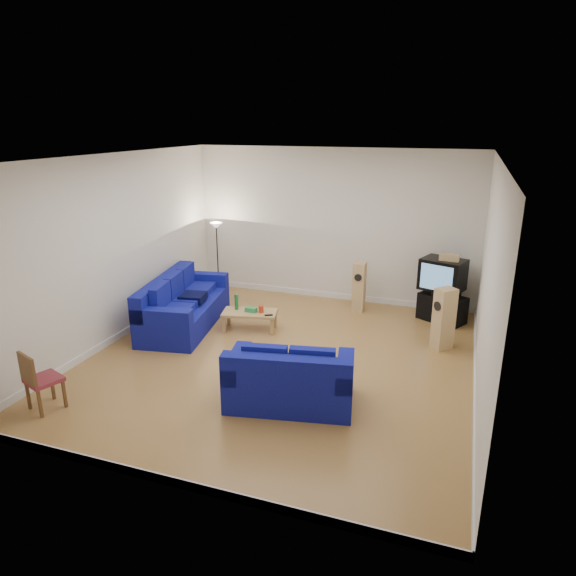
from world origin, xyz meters
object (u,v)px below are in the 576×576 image
(sofa_loveseat, at_px, (290,383))
(tv_stand, at_px, (442,308))
(coffee_table, at_px, (250,314))
(television, at_px, (443,274))
(sofa_three_seat, at_px, (182,308))

(sofa_loveseat, height_order, tv_stand, sofa_loveseat)
(coffee_table, bearing_deg, television, 27.18)
(coffee_table, bearing_deg, sofa_three_seat, -170.80)
(sofa_three_seat, bearing_deg, coffee_table, 89.17)
(sofa_loveseat, height_order, television, television)
(sofa_three_seat, xyz_separation_m, coffee_table, (1.30, 0.21, -0.04))
(coffee_table, xyz_separation_m, tv_stand, (3.32, 1.64, -0.05))
(tv_stand, bearing_deg, television, 171.65)
(tv_stand, distance_m, television, 0.66)
(sofa_three_seat, distance_m, sofa_loveseat, 3.51)
(tv_stand, bearing_deg, coffee_table, -124.63)
(sofa_three_seat, bearing_deg, television, 102.44)
(sofa_three_seat, distance_m, coffee_table, 1.32)
(tv_stand, height_order, television, television)
(coffee_table, height_order, television, television)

